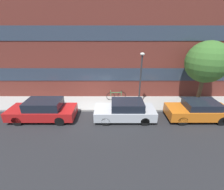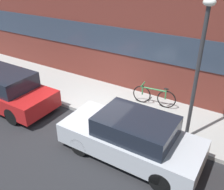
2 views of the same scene
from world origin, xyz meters
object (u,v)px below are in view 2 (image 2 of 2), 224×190
at_px(fire_hydrant, 22,74).
at_px(bicycle, 154,96).
at_px(parked_car_silver, 131,137).
at_px(parked_car_red, 4,89).
at_px(lamp_post, 199,60).

xyz_separation_m(fire_hydrant, bicycle, (5.96, 1.27, 0.02)).
distance_m(parked_car_silver, bicycle, 2.93).
bearing_deg(fire_hydrant, parked_car_red, -60.80).
height_order(parked_car_silver, fire_hydrant, parked_car_silver).
distance_m(fire_hydrant, bicycle, 6.09).
bearing_deg(bicycle, fire_hydrant, 4.97).
relative_size(fire_hydrant, bicycle, 0.45).
height_order(parked_car_silver, bicycle, parked_car_silver).
bearing_deg(parked_car_silver, parked_car_red, 0.00).
xyz_separation_m(parked_car_red, bicycle, (5.07, 2.87, -0.17)).
xyz_separation_m(parked_car_red, fire_hydrant, (-0.89, 1.60, -0.19)).
distance_m(parked_car_silver, fire_hydrant, 6.70).
xyz_separation_m(parked_car_red, parked_car_silver, (5.62, 0.00, -0.03)).
height_order(bicycle, lamp_post, lamp_post).
bearing_deg(bicycle, lamp_post, 135.05).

